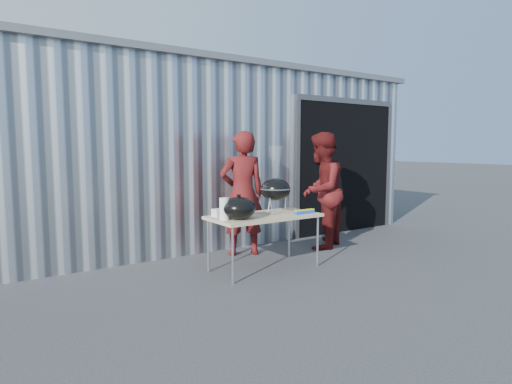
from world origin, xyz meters
TOP-DOWN VIEW (x-y plane):
  - ground at (0.00, 0.00)m, footprint 80.00×80.00m
  - building at (0.92, 4.59)m, footprint 8.20×6.20m
  - folding_table at (0.44, 0.43)m, footprint 1.50×0.75m
  - kettle_grill at (0.64, 0.45)m, footprint 0.42×0.42m
  - grill_lid at (-0.03, 0.33)m, footprint 0.44×0.44m
  - paper_towels at (-0.21, 0.38)m, footprint 0.12×0.12m
  - white_tub at (-0.11, 0.65)m, footprint 0.20×0.15m
  - foil_box at (0.93, 0.18)m, footprint 0.32×0.05m
  - person_cook at (0.62, 1.27)m, footprint 0.81×0.66m
  - person_bystander at (1.95, 0.93)m, footprint 1.16×1.09m

SIDE VIEW (x-z plane):
  - ground at x=0.00m, z-range 0.00..0.00m
  - folding_table at x=0.44m, z-range 0.33..1.08m
  - foil_box at x=0.93m, z-range 0.75..0.81m
  - white_tub at x=-0.11m, z-range 0.75..0.85m
  - paper_towels at x=-0.21m, z-range 0.75..1.03m
  - grill_lid at x=-0.03m, z-range 0.74..1.05m
  - person_cook at x=0.62m, z-range 0.00..1.90m
  - person_bystander at x=1.95m, z-range 0.00..1.91m
  - kettle_grill at x=0.64m, z-range 0.71..1.64m
  - building at x=0.92m, z-range -0.01..3.09m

